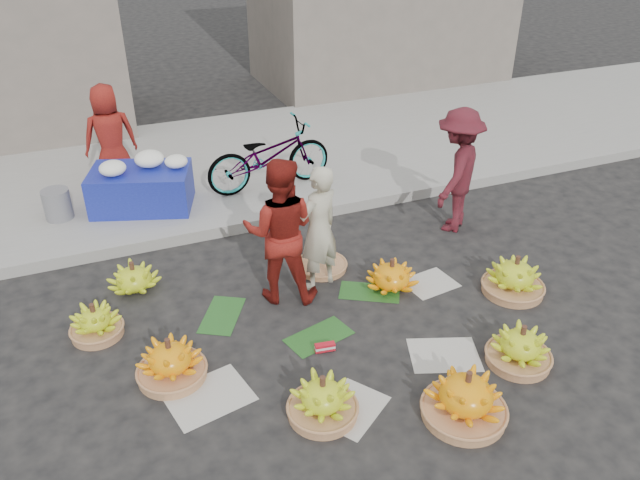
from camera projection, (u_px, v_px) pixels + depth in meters
name	position (u px, v px, depth m)	size (l,w,h in m)	color
ground	(321.00, 323.00, 6.34)	(80.00, 80.00, 0.00)	black
curb	(257.00, 221.00, 8.07)	(40.00, 0.25, 0.15)	gray
sidewalk	(217.00, 163.00, 9.75)	(40.00, 4.00, 0.12)	gray
newspaper_scatter	(354.00, 373.00, 5.70)	(3.20, 1.80, 0.00)	beige
banana_leaves	(305.00, 314.00, 6.47)	(2.00, 1.00, 0.00)	#1B521B
banana_bunch_0	(170.00, 361.00, 5.57)	(0.62, 0.62, 0.43)	#A66C45
banana_bunch_1	(323.00, 399.00, 5.17)	(0.62, 0.62, 0.42)	#A66C45
banana_bunch_2	(466.00, 397.00, 5.15)	(0.75, 0.75, 0.48)	#A66C45
banana_bunch_3	(520.00, 347.00, 5.74)	(0.59, 0.59, 0.42)	#A66C45
banana_bunch_4	(515.00, 277.00, 6.72)	(0.66, 0.66, 0.45)	#A66C45
banana_bunch_5	(391.00, 275.00, 6.82)	(0.63, 0.63, 0.36)	#FFA20C
banana_bunch_6	(96.00, 323.00, 6.10)	(0.54, 0.54, 0.37)	#A66C45
banana_bunch_7	(134.00, 277.00, 6.80)	(0.70, 0.70, 0.34)	#A0C51C
basket_spare	(322.00, 266.00, 7.21)	(0.57, 0.57, 0.07)	#A66C45
incense_stack	(325.00, 347.00, 5.94)	(0.19, 0.06, 0.08)	red
vendor_cream	(319.00, 229.00, 6.58)	(0.52, 0.34, 1.43)	beige
vendor_red	(280.00, 231.00, 6.36)	(0.77, 0.60, 1.59)	maroon
man_striped	(457.00, 171.00, 7.69)	(1.02, 0.59, 1.58)	maroon
flower_table	(142.00, 186.00, 8.17)	(1.45, 1.15, 0.74)	#161F94
grey_bucket	(57.00, 204.00, 7.95)	(0.34, 0.34, 0.39)	slate
flower_vendor	(110.00, 137.00, 8.53)	(0.71, 0.46, 1.46)	maroon
bicycle	(269.00, 156.00, 8.62)	(1.80, 0.63, 0.94)	gray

